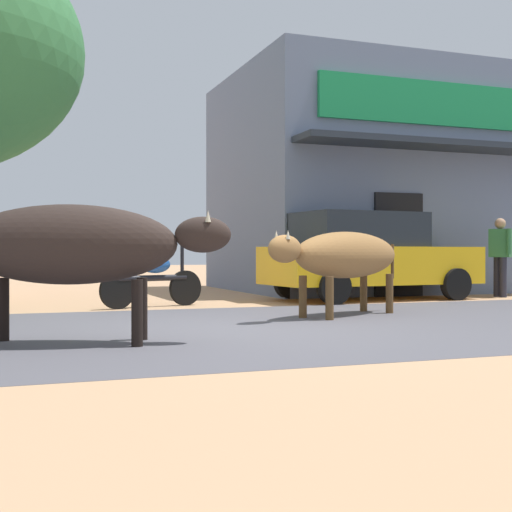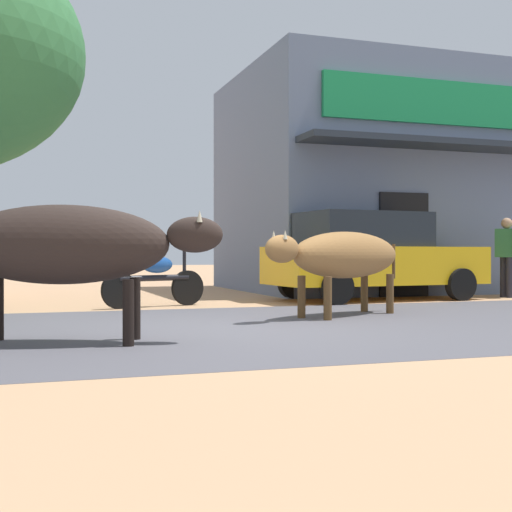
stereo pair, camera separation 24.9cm
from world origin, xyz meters
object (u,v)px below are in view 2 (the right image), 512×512
(parked_hatchback_car, at_px, (371,255))
(cow_near_brown, at_px, (67,246))
(cow_far_dark, at_px, (344,256))
(pedestrian_by_shop, at_px, (507,251))
(parked_motorcycle, at_px, (156,279))

(parked_hatchback_car, xyz_separation_m, cow_near_brown, (-5.83, -4.64, 0.12))
(parked_hatchback_car, relative_size, cow_far_dark, 1.57)
(cow_far_dark, bearing_deg, pedestrian_by_shop, 28.55)
(pedestrian_by_shop, bearing_deg, cow_far_dark, -151.45)
(parked_motorcycle, height_order, cow_near_brown, cow_near_brown)
(pedestrian_by_shop, bearing_deg, parked_hatchback_car, 175.38)
(pedestrian_by_shop, bearing_deg, cow_near_brown, -153.14)
(cow_far_dark, bearing_deg, parked_motorcycle, 132.12)
(cow_near_brown, bearing_deg, pedestrian_by_shop, 26.86)
(parked_motorcycle, bearing_deg, parked_hatchback_car, 5.60)
(pedestrian_by_shop, bearing_deg, parked_motorcycle, -178.57)
(parked_motorcycle, relative_size, cow_far_dark, 0.67)
(parked_hatchback_car, distance_m, cow_far_dark, 3.46)
(cow_near_brown, height_order, cow_far_dark, cow_near_brown)
(parked_motorcycle, relative_size, cow_near_brown, 0.66)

